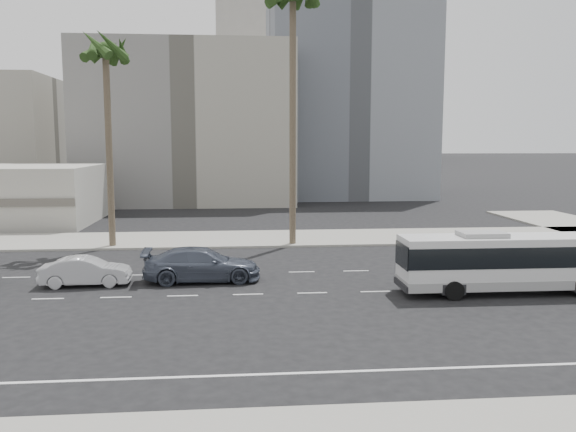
{
  "coord_description": "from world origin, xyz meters",
  "views": [
    {
      "loc": [
        -6.44,
        -26.52,
        7.0
      ],
      "look_at": [
        -3.79,
        4.0,
        3.15
      ],
      "focal_mm": 36.54,
      "sensor_mm": 36.0,
      "label": 1
    }
  ],
  "objects": [
    {
      "name": "ground",
      "position": [
        0.0,
        0.0,
        0.0
      ],
      "size": [
        700.0,
        700.0,
        0.0
      ],
      "primitive_type": "plane",
      "color": "black",
      "rests_on": "ground"
    },
    {
      "name": "car_a",
      "position": [
        -8.28,
        2.91,
        0.86
      ],
      "size": [
        2.59,
        5.97,
        1.71
      ],
      "primitive_type": "imported",
      "rotation": [
        0.0,
        0.0,
        1.6
      ],
      "color": "#414857",
      "rests_on": "ground"
    },
    {
      "name": "car_b",
      "position": [
        -13.91,
        2.46,
        0.71
      ],
      "size": [
        1.68,
        4.37,
        1.42
      ],
      "primitive_type": "imported",
      "rotation": [
        0.0,
        0.0,
        1.61
      ],
      "color": "#B1B2B6",
      "rests_on": "ground"
    },
    {
      "name": "civic_tower",
      "position": [
        -2.0,
        250.0,
        38.83
      ],
      "size": [
        42.0,
        42.0,
        129.0
      ],
      "color": "beige",
      "rests_on": "ground"
    },
    {
      "name": "midrise_gray_center",
      "position": [
        8.0,
        52.0,
        13.0
      ],
      "size": [
        20.0,
        20.0,
        26.0
      ],
      "primitive_type": "cube",
      "color": "slate",
      "rests_on": "ground"
    },
    {
      "name": "palm_mid",
      "position": [
        -14.82,
        13.08,
        12.63
      ],
      "size": [
        4.54,
        4.54,
        14.04
      ],
      "rotation": [
        0.0,
        0.0,
        -0.01
      ],
      "color": "brown",
      "rests_on": "ground"
    },
    {
      "name": "sidewalk_north",
      "position": [
        0.0,
        15.5,
        0.07
      ],
      "size": [
        120.0,
        7.0,
        0.15
      ],
      "primitive_type": "cube",
      "color": "gray",
      "rests_on": "ground"
    },
    {
      "name": "highrise_right",
      "position": [
        45.0,
        230.0,
        35.0
      ],
      "size": [
        26.0,
        26.0,
        70.0
      ],
      "primitive_type": "cube",
      "color": "slate",
      "rests_on": "ground"
    },
    {
      "name": "midrise_beige_west",
      "position": [
        -12.0,
        45.0,
        9.0
      ],
      "size": [
        24.0,
        18.0,
        18.0
      ],
      "primitive_type": "cube",
      "color": "gray",
      "rests_on": "ground"
    },
    {
      "name": "highrise_far",
      "position": [
        70.0,
        260.0,
        30.0
      ],
      "size": [
        22.0,
        22.0,
        60.0
      ],
      "primitive_type": "cube",
      "color": "slate",
      "rests_on": "ground"
    },
    {
      "name": "city_bus",
      "position": [
        6.11,
        -0.69,
        1.53
      ],
      "size": [
        10.14,
        2.48,
        2.91
      ],
      "rotation": [
        0.0,
        0.0,
        -0.01
      ],
      "color": "silver",
      "rests_on": "ground"
    }
  ]
}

